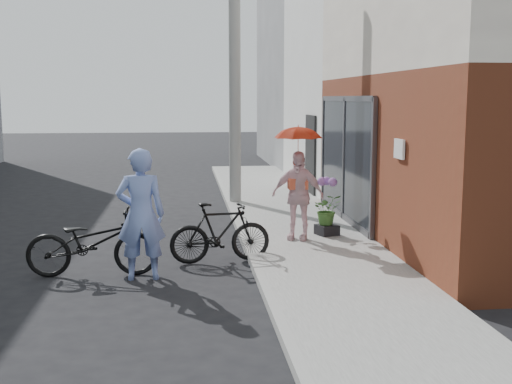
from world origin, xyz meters
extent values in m
plane|color=black|center=(0.00, 0.00, 0.00)|extent=(80.00, 80.00, 0.00)
cube|color=gray|center=(2.10, 2.00, 0.06)|extent=(2.20, 24.00, 0.12)
cube|color=#9E9E99|center=(0.94, 2.00, 0.06)|extent=(0.12, 24.00, 0.12)
cube|color=black|center=(3.16, 3.50, 1.36)|extent=(0.06, 3.80, 2.40)
cube|color=white|center=(3.16, 0.20, 1.82)|extent=(0.04, 0.40, 0.30)
cube|color=white|center=(7.20, 9.00, 3.50)|extent=(8.00, 6.00, 7.00)
cube|color=slate|center=(7.20, 16.00, 3.50)|extent=(8.00, 8.00, 7.00)
cylinder|color=#9E9E99|center=(1.10, 6.00, 3.50)|extent=(0.28, 0.28, 7.00)
imported|color=#7991D7|center=(-0.73, -0.15, 0.95)|extent=(0.71, 0.49, 1.90)
imported|color=black|center=(-1.46, 0.09, 0.50)|extent=(1.91, 0.69, 1.00)
imported|color=black|center=(0.44, 0.67, 0.48)|extent=(1.65, 0.67, 0.97)
imported|color=silver|center=(1.86, 1.68, 0.90)|extent=(0.99, 0.72, 1.56)
imported|color=red|center=(1.86, 1.68, 2.03)|extent=(0.80, 0.80, 0.70)
cube|color=black|center=(2.46, 1.97, 0.21)|extent=(0.45, 0.45, 0.18)
imported|color=#366026|center=(2.46, 1.97, 0.59)|extent=(0.51, 0.44, 0.56)
camera|label=1|loc=(-0.10, -9.26, 2.59)|focal=45.00mm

